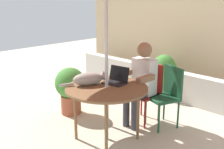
% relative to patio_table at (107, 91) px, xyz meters
% --- Properties ---
extents(ground_plane, '(14.00, 14.00, 0.00)m').
position_rel_patio_table_xyz_m(ground_plane, '(0.00, 0.00, -0.69)').
color(ground_plane, beige).
extents(fence_back, '(5.89, 0.08, 1.99)m').
position_rel_patio_table_xyz_m(fence_back, '(0.00, 2.51, 0.31)').
color(fence_back, tan).
rests_on(fence_back, ground).
extents(planter_wall_low, '(5.30, 0.20, 0.55)m').
position_rel_patio_table_xyz_m(planter_wall_low, '(0.00, 1.96, -0.42)').
color(planter_wall_low, beige).
rests_on(planter_wall_low, ground).
extents(patio_table, '(1.08, 1.08, 0.75)m').
position_rel_patio_table_xyz_m(patio_table, '(0.00, 0.00, 0.00)').
color(patio_table, brown).
rests_on(patio_table, ground).
extents(chair_occupied, '(0.40, 0.40, 0.90)m').
position_rel_patio_table_xyz_m(chair_occupied, '(0.00, 0.87, -0.16)').
color(chair_occupied, maroon).
rests_on(chair_occupied, ground).
extents(chair_empty, '(0.51, 0.51, 0.90)m').
position_rel_patio_table_xyz_m(chair_empty, '(0.32, 0.93, -0.16)').
color(chair_empty, '#194C2D').
rests_on(chair_empty, ground).
extents(person_seated, '(0.48, 0.48, 1.24)m').
position_rel_patio_table_xyz_m(person_seated, '(0.00, 0.71, 0.01)').
color(person_seated, white).
rests_on(person_seated, ground).
extents(laptop, '(0.33, 0.29, 0.21)m').
position_rel_patio_table_xyz_m(laptop, '(-0.04, 0.24, 0.12)').
color(laptop, black).
rests_on(laptop, patio_table).
extents(cat, '(0.38, 0.59, 0.17)m').
position_rel_patio_table_xyz_m(cat, '(-0.23, -0.09, 0.14)').
color(cat, gray).
rests_on(cat, patio_table).
extents(potted_plant_near_fence, '(0.49, 0.49, 0.81)m').
position_rel_patio_table_xyz_m(potted_plant_near_fence, '(-0.47, 1.97, -0.25)').
color(potted_plant_near_fence, '#595654').
rests_on(potted_plant_near_fence, ground).
extents(potted_plant_by_chair, '(0.49, 0.49, 0.78)m').
position_rel_patio_table_xyz_m(potted_plant_by_chair, '(-1.05, 0.19, -0.24)').
color(potted_plant_by_chair, '#9E5138').
rests_on(potted_plant_by_chair, ground).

